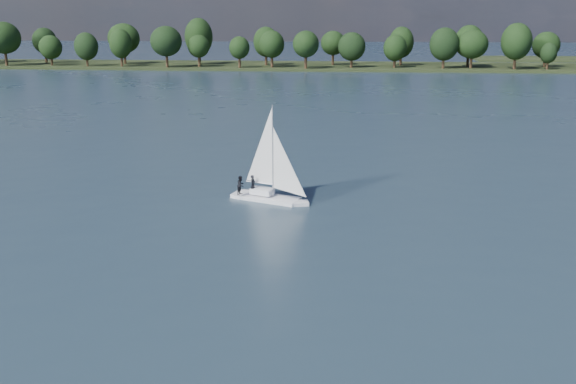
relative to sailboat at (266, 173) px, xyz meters
name	(u,v)px	position (x,y,z in m)	size (l,w,h in m)	color
ground	(353,114)	(8.76, 58.23, -2.70)	(700.00, 700.00, 0.00)	#233342
far_shore	(351,67)	(8.76, 170.23, -2.70)	(660.00, 40.00, 1.50)	black
sailboat	(266,173)	(0.00, 0.00, 0.00)	(7.58, 4.66, 9.67)	white
treeline	(318,44)	(-2.96, 166.05, 5.40)	(562.75, 73.51, 18.39)	black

